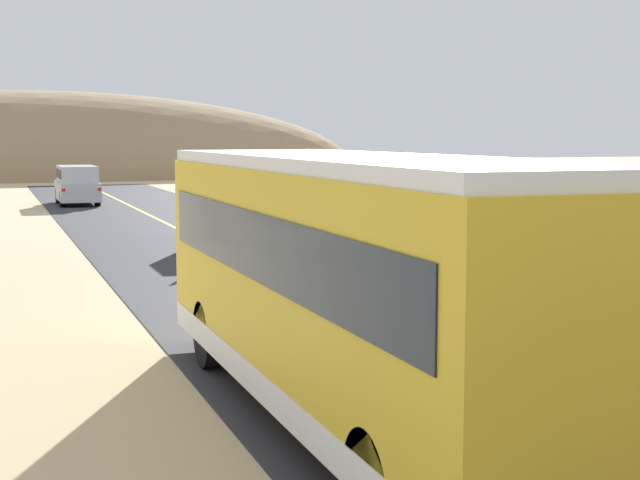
{
  "coord_description": "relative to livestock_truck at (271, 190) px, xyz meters",
  "views": [
    {
      "loc": [
        -6.62,
        -7.62,
        3.47
      ],
      "look_at": [
        0.0,
        11.24,
        1.26
      ],
      "focal_mm": 53.45,
      "sensor_mm": 36.0,
      "label": 1
    }
  ],
  "objects": [
    {
      "name": "livestock_truck",
      "position": [
        0.0,
        0.0,
        0.0
      ],
      "size": [
        2.53,
        9.7,
        3.02
      ],
      "color": "#3359A5",
      "rests_on": "road_surface"
    },
    {
      "name": "bus",
      "position": [
        -4.09,
        -17.63,
        -0.04
      ],
      "size": [
        2.54,
        10.0,
        3.21
      ],
      "color": "gold",
      "rests_on": "road_surface"
    },
    {
      "name": "car_far",
      "position": [
        -3.98,
        20.61,
        -0.7
      ],
      "size": [
        1.9,
        4.62,
        1.93
      ],
      "color": "silver",
      "rests_on": "road_surface"
    },
    {
      "name": "distant_hill",
      "position": [
        -4.06,
        57.08,
        -1.79
      ],
      "size": [
        57.95,
        25.67,
        14.48
      ],
      "primitive_type": "ellipsoid",
      "color": "#997C5A",
      "rests_on": "ground"
    }
  ]
}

